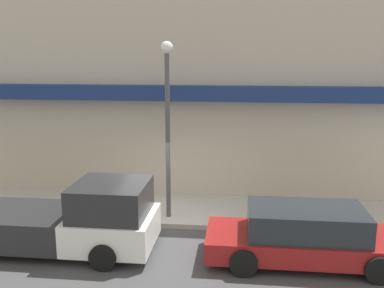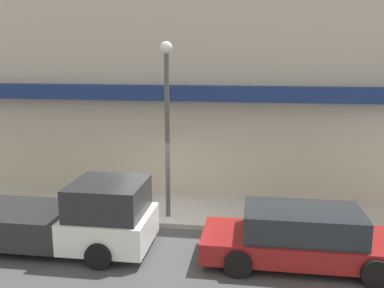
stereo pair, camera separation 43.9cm
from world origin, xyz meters
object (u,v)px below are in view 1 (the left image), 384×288
at_px(pickup_truck, 66,220).
at_px(street_lamp, 167,110).
at_px(fire_hydrant, 66,205).
at_px(parked_car, 305,235).

height_order(pickup_truck, street_lamp, street_lamp).
distance_m(fire_hydrant, street_lamp, 4.43).
relative_size(pickup_truck, parked_car, 1.12).
bearing_deg(street_lamp, pickup_truck, -136.68).
relative_size(pickup_truck, street_lamp, 1.03).
xyz_separation_m(pickup_truck, parked_car, (6.17, 0.00, -0.12)).
bearing_deg(parked_car, street_lamp, 149.40).
bearing_deg(fire_hydrant, parked_car, -16.40).
xyz_separation_m(parked_car, street_lamp, (-3.80, 2.23, 2.80)).
xyz_separation_m(parked_car, fire_hydrant, (-7.03, 2.07, -0.23)).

